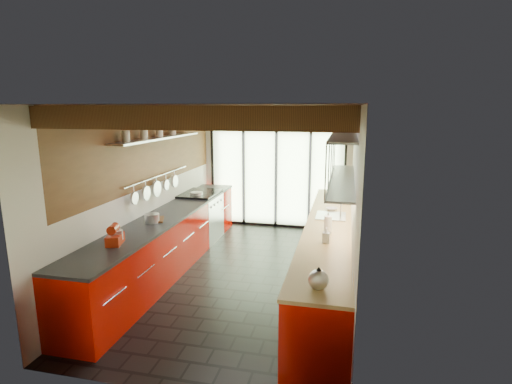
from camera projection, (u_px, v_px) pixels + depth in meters
ground at (245, 274)px, 6.28m from camera, size 5.50×5.50×0.00m
room_shell at (245, 171)px, 5.94m from camera, size 5.50×5.50×5.50m
ceiling_beams at (251, 115)px, 6.13m from camera, size 3.14×5.06×4.90m
glass_door at (276, 151)px, 8.51m from camera, size 2.95×0.10×2.90m
left_counter at (169, 241)px, 6.46m from camera, size 0.68×5.00×0.92m
range_stove at (201, 217)px, 7.84m from camera, size 0.66×0.90×0.97m
right_counter at (328, 253)px, 5.91m from camera, size 0.68×5.00×0.92m
sink_assembly at (332, 214)px, 6.18m from camera, size 0.45×0.52×0.43m
upper_cabinets_right at (344, 158)px, 5.87m from camera, size 0.34×3.00×3.00m
left_wall_fixtures at (159, 154)px, 6.39m from camera, size 0.28×2.60×0.96m
stand_mixer at (115, 236)px, 4.92m from camera, size 0.23×0.32×0.26m
pot_large at (152, 218)px, 5.84m from camera, size 0.21×0.21×0.13m
pot_small at (196, 194)px, 7.55m from camera, size 0.25×0.25×0.09m
cutting_board at (156, 220)px, 5.96m from camera, size 0.33×0.38×0.03m
kettle at (318, 278)px, 3.70m from camera, size 0.22×0.25×0.23m
paper_towel at (328, 225)px, 5.33m from camera, size 0.11×0.11×0.28m
soap_bottle at (326, 235)px, 4.96m from camera, size 0.10×0.10×0.20m
bowl at (332, 209)px, 6.54m from camera, size 0.22×0.22×0.05m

